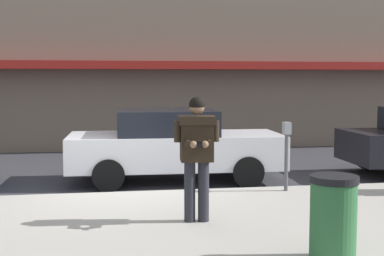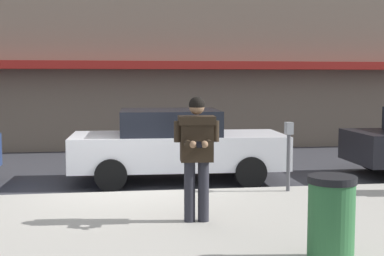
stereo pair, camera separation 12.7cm
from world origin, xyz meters
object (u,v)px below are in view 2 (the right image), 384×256
(parked_sedan_mid, at_px, (176,145))
(parking_meter, at_px, (289,146))
(man_texting_on_phone, at_px, (197,145))
(trash_bin, at_px, (331,219))

(parked_sedan_mid, bearing_deg, parking_meter, -46.60)
(parked_sedan_mid, xyz_separation_m, parking_meter, (1.84, -1.95, 0.18))
(parked_sedan_mid, relative_size, man_texting_on_phone, 2.53)
(parking_meter, bearing_deg, trash_bin, -101.28)
(parked_sedan_mid, relative_size, parking_meter, 3.59)
(man_texting_on_phone, bearing_deg, parked_sedan_mid, 87.90)
(parked_sedan_mid, height_order, trash_bin, parked_sedan_mid)
(parked_sedan_mid, distance_m, man_texting_on_phone, 3.82)
(man_texting_on_phone, height_order, trash_bin, man_texting_on_phone)
(man_texting_on_phone, bearing_deg, parking_meter, 42.84)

